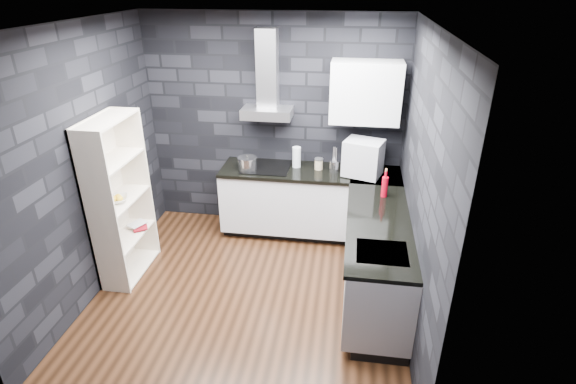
% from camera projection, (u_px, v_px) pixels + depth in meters
% --- Properties ---
extents(ground, '(3.20, 3.20, 0.00)m').
position_uv_depth(ground, '(250.00, 292.00, 4.80)').
color(ground, '#3D2212').
extents(ceiling, '(3.20, 3.20, 0.00)m').
position_uv_depth(ceiling, '(237.00, 24.00, 3.62)').
color(ceiling, white).
extents(wall_back, '(3.20, 0.05, 2.70)m').
position_uv_depth(wall_back, '(274.00, 125.00, 5.66)').
color(wall_back, black).
rests_on(wall_back, ground).
extents(wall_front, '(3.20, 0.05, 2.70)m').
position_uv_depth(wall_front, '(182.00, 283.00, 2.77)').
color(wall_front, black).
rests_on(wall_front, ground).
extents(wall_left, '(0.05, 3.20, 2.70)m').
position_uv_depth(wall_left, '(84.00, 167.00, 4.43)').
color(wall_left, black).
rests_on(wall_left, ground).
extents(wall_right, '(0.05, 3.20, 2.70)m').
position_uv_depth(wall_right, '(422.00, 188.00, 4.00)').
color(wall_right, black).
rests_on(wall_right, ground).
extents(toekick_back, '(2.18, 0.50, 0.10)m').
position_uv_depth(toekick_back, '(309.00, 228.00, 5.90)').
color(toekick_back, black).
rests_on(toekick_back, ground).
extents(toekick_right, '(0.50, 1.78, 0.10)m').
position_uv_depth(toekick_right, '(377.00, 294.00, 4.69)').
color(toekick_right, black).
rests_on(toekick_right, ground).
extents(counter_back_cab, '(2.20, 0.60, 0.76)m').
position_uv_depth(counter_back_cab, '(310.00, 201.00, 5.68)').
color(counter_back_cab, silver).
rests_on(counter_back_cab, ground).
extents(counter_right_cab, '(0.60, 1.80, 0.76)m').
position_uv_depth(counter_right_cab, '(376.00, 260.00, 4.51)').
color(counter_right_cab, silver).
rests_on(counter_right_cab, ground).
extents(counter_back_top, '(2.20, 0.62, 0.04)m').
position_uv_depth(counter_back_top, '(310.00, 172.00, 5.50)').
color(counter_back_top, black).
rests_on(counter_back_top, counter_back_cab).
extents(counter_right_top, '(0.62, 1.80, 0.04)m').
position_uv_depth(counter_right_top, '(379.00, 225.00, 4.33)').
color(counter_right_top, black).
rests_on(counter_right_top, counter_right_cab).
extents(counter_corner_top, '(0.62, 0.62, 0.04)m').
position_uv_depth(counter_corner_top, '(376.00, 176.00, 5.40)').
color(counter_corner_top, black).
rests_on(counter_corner_top, counter_right_cab).
extents(hood_body, '(0.60, 0.34, 0.12)m').
position_uv_depth(hood_body, '(267.00, 113.00, 5.40)').
color(hood_body, silver).
rests_on(hood_body, wall_back).
extents(hood_chimney, '(0.24, 0.20, 0.90)m').
position_uv_depth(hood_chimney, '(267.00, 69.00, 5.24)').
color(hood_chimney, silver).
rests_on(hood_chimney, hood_body).
extents(upper_cabinet, '(0.80, 0.35, 0.70)m').
position_uv_depth(upper_cabinet, '(366.00, 92.00, 5.11)').
color(upper_cabinet, silver).
rests_on(upper_cabinet, wall_back).
extents(cooktop, '(0.58, 0.50, 0.01)m').
position_uv_depth(cooktop, '(266.00, 167.00, 5.57)').
color(cooktop, black).
rests_on(cooktop, counter_back_top).
extents(sink_rim, '(0.44, 0.40, 0.01)m').
position_uv_depth(sink_rim, '(382.00, 252.00, 3.88)').
color(sink_rim, silver).
rests_on(sink_rim, counter_right_top).
extents(pot, '(0.29, 0.29, 0.13)m').
position_uv_depth(pot, '(247.00, 164.00, 5.48)').
color(pot, '#BABABF').
rests_on(pot, cooktop).
extents(glass_vase, '(0.14, 0.14, 0.26)m').
position_uv_depth(glass_vase, '(297.00, 157.00, 5.54)').
color(glass_vase, white).
rests_on(glass_vase, counter_back_top).
extents(storage_jar, '(0.12, 0.12, 0.12)m').
position_uv_depth(storage_jar, '(319.00, 164.00, 5.50)').
color(storage_jar, tan).
rests_on(storage_jar, counter_back_top).
extents(utensil_crock, '(0.13, 0.13, 0.14)m').
position_uv_depth(utensil_crock, '(334.00, 167.00, 5.42)').
color(utensil_crock, '#BABABF').
rests_on(utensil_crock, counter_back_top).
extents(appliance_garage, '(0.51, 0.44, 0.43)m').
position_uv_depth(appliance_garage, '(363.00, 158.00, 5.25)').
color(appliance_garage, silver).
rests_on(appliance_garage, counter_back_top).
extents(red_bottle, '(0.08, 0.08, 0.23)m').
position_uv_depth(red_bottle, '(385.00, 187.00, 4.80)').
color(red_bottle, '#B90318').
rests_on(red_bottle, counter_right_top).
extents(bookshelf, '(0.45, 0.84, 1.80)m').
position_uv_depth(bookshelf, '(120.00, 200.00, 4.77)').
color(bookshelf, silver).
rests_on(bookshelf, ground).
extents(fruit_bowl, '(0.30, 0.30, 0.06)m').
position_uv_depth(fruit_bowl, '(117.00, 199.00, 4.70)').
color(fruit_bowl, silver).
rests_on(fruit_bowl, bookshelf).
extents(book_red, '(0.14, 0.09, 0.21)m').
position_uv_depth(book_red, '(132.00, 221.00, 5.03)').
color(book_red, maroon).
rests_on(book_red, bookshelf).
extents(book_second, '(0.14, 0.08, 0.20)m').
position_uv_depth(book_second, '(132.00, 215.00, 5.11)').
color(book_second, '#B2B2B2').
rests_on(book_second, bookshelf).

